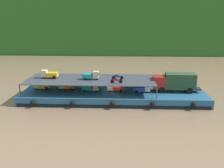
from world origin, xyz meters
TOP-DOWN VIEW (x-y plane):
  - ground_plane at (0.00, 0.00)m, footprint 400.00×400.00m
  - hillside_far_bank at (0.00, 61.52)m, footprint 110.56×31.50m
  - cargo_barge at (-0.00, -0.04)m, footprint 30.34×9.25m
  - covered_lorry at (10.19, 0.14)m, footprint 7.92×2.53m
  - cargo_rack at (-3.80, 0.00)m, footprint 21.14×7.82m
  - mini_truck_lower_stern at (-12.35, 0.46)m, footprint 2.80×1.30m
  - mini_truck_lower_aft at (-8.02, 0.51)m, footprint 2.77×1.26m
  - mini_truck_lower_mid at (-3.73, -0.38)m, footprint 2.80×1.30m
  - mini_truck_lower_fore at (0.28, -0.37)m, footprint 2.77×1.25m
  - mini_truck_lower_bow at (4.70, -0.58)m, footprint 2.79×1.28m
  - mini_truck_upper_stern at (-10.85, 0.36)m, footprint 2.75×1.21m
  - mini_truck_upper_mid at (-3.70, -0.24)m, footprint 2.76×1.23m
  - motorcycle_upper_port at (0.53, -2.35)m, footprint 1.90×0.55m
  - motorcycle_upper_centre at (0.65, -0.00)m, footprint 1.90×0.55m

SIDE VIEW (x-z plane):
  - ground_plane at x=0.00m, z-range 0.00..0.00m
  - cargo_barge at x=0.00m, z-range 0.00..1.50m
  - mini_truck_lower_stern at x=-12.35m, z-range 1.50..2.88m
  - mini_truck_lower_aft at x=-8.02m, z-range 1.50..2.88m
  - mini_truck_lower_mid at x=-3.73m, z-range 1.50..2.88m
  - mini_truck_lower_fore at x=0.28m, z-range 1.50..2.88m
  - mini_truck_lower_bow at x=4.70m, z-range 1.50..2.88m
  - covered_lorry at x=10.19m, z-range 1.64..4.74m
  - cargo_rack at x=-3.80m, z-range 2.44..4.44m
  - motorcycle_upper_port at x=0.53m, z-range 3.50..4.37m
  - motorcycle_upper_centre at x=0.65m, z-range 3.50..4.37m
  - mini_truck_upper_stern at x=-10.85m, z-range 3.50..4.88m
  - mini_truck_upper_mid at x=-3.70m, z-range 3.50..4.88m
  - hillside_far_bank at x=0.00m, z-range 2.00..33.64m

